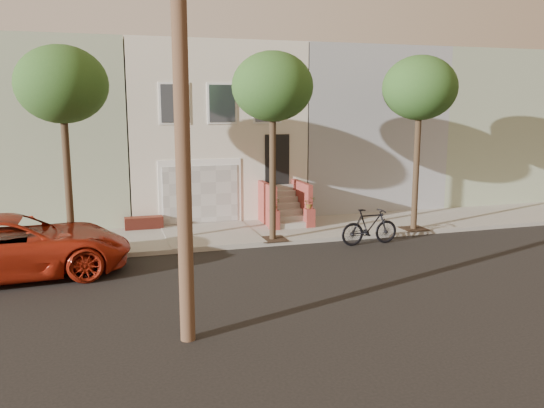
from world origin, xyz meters
name	(u,v)px	position (x,y,z in m)	size (l,w,h in m)	color
ground	(280,279)	(0.00, 0.00, 0.00)	(90.00, 90.00, 0.00)	black
sidewalk	(235,234)	(0.00, 5.35, 0.07)	(40.00, 3.70, 0.15)	gray
house_row	(204,128)	(0.00, 11.19, 3.64)	(33.10, 11.70, 7.00)	beige
tree_left	(62,86)	(-5.50, 3.90, 5.26)	(2.70, 2.57, 6.30)	#2D2116
tree_mid	(273,88)	(1.00, 3.90, 5.26)	(2.70, 2.57, 6.30)	#2D2116
tree_right	(420,89)	(6.50, 3.90, 5.26)	(2.70, 2.57, 6.30)	#2D2116
pickup_truck	(13,246)	(-6.95, 2.42, 0.87)	(2.89, 6.27, 1.74)	#A72512
motorcycle	(370,227)	(4.10, 2.77, 0.62)	(0.59, 2.07, 1.25)	black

